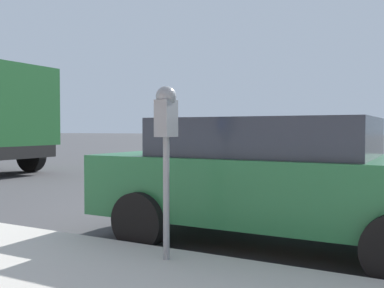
{
  "coord_description": "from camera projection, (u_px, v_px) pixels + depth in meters",
  "views": [
    {
      "loc": [
        -6.07,
        -2.53,
        1.34
      ],
      "look_at": [
        -2.13,
        -0.37,
        1.19
      ],
      "focal_mm": 42.0,
      "sensor_mm": 36.0,
      "label": 1
    }
  ],
  "objects": [
    {
      "name": "ground_plane",
      "position": [
        239.0,
        220.0,
        6.58
      ],
      "size": [
        220.0,
        220.0,
        0.0
      ],
      "primitive_type": "plane",
      "color": "#424244"
    },
    {
      "name": "parking_meter",
      "position": [
        166.0,
        127.0,
        4.13
      ],
      "size": [
        0.21,
        0.19,
        1.61
      ],
      "color": "gray",
      "rests_on": "sidewalk"
    },
    {
      "name": "car_green",
      "position": [
        278.0,
        177.0,
        5.21
      ],
      "size": [
        2.17,
        4.25,
        1.46
      ],
      "rotation": [
        0.0,
        0.0,
        3.15
      ],
      "color": "#1E5B33",
      "rests_on": "ground_plane"
    }
  ]
}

